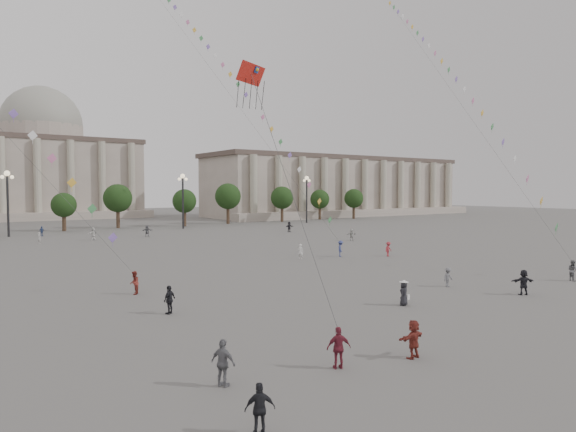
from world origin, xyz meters
TOP-DOWN VIEW (x-y plane):
  - ground at (0.00, 0.00)m, footprint 360.00×360.00m
  - hall_east at (75.00, 93.89)m, footprint 84.00×26.22m
  - hall_central at (0.00, 129.22)m, footprint 48.30×34.30m
  - tree_row at (0.00, 78.00)m, footprint 137.12×5.12m
  - lamp_post_mid_west at (-15.00, 70.00)m, footprint 2.00×0.90m
  - lamp_post_mid_east at (15.00, 70.00)m, footprint 2.00×0.90m
  - lamp_post_far_east at (45.00, 70.00)m, footprint 2.00×0.90m
  - person_crowd_0 at (-10.45, 68.00)m, footprint 1.02×0.85m
  - person_crowd_3 at (10.16, -2.77)m, footprint 1.76×1.28m
  - person_crowd_4 at (-5.24, 56.44)m, footprint 1.85×1.36m
  - person_crowd_6 at (8.22, 2.34)m, footprint 1.02×0.63m
  - person_crowd_7 at (26.25, 33.82)m, footprint 1.72×0.88m
  - person_crowd_8 at (17.74, 18.02)m, footprint 1.18×0.83m
  - person_crowd_9 at (27.30, 51.56)m, footprint 1.78×0.78m
  - person_crowd_10 at (-12.70, 55.91)m, footprint 0.59×0.68m
  - person_crowd_12 at (3.43, 57.49)m, footprint 1.81×1.25m
  - person_crowd_13 at (7.93, 21.61)m, footprint 0.62×0.73m
  - tourist_0 at (-10.83, -6.84)m, footprint 1.15×0.81m
  - tourist_1 at (-16.70, -9.97)m, footprint 1.05×0.75m
  - tourist_2 at (-7.15, -7.73)m, footprint 1.67×0.69m
  - tourist_3 at (-15.82, -5.82)m, footprint 0.89×1.18m
  - tourist_4 at (-13.11, 6.45)m, footprint 1.10×0.91m
  - kite_flyer_0 at (-13.01, 13.48)m, footprint 0.96×1.04m
  - kite_flyer_1 at (13.07, 20.92)m, footprint 1.26×1.36m
  - kite_flyer_2 at (18.97, -1.91)m, footprint 0.96×1.05m
  - hat_person at (0.46, -0.18)m, footprint 0.94×0.83m
  - dragon_kite at (-10.31, 1.24)m, footprint 2.20×4.79m
  - kite_train_mid at (7.61, 44.31)m, footprint 10.99×44.12m
  - kite_train_east at (31.39, 21.27)m, footprint 23.54×42.74m

SIDE VIEW (x-z plane):
  - ground at x=0.00m, z-range 0.00..0.00m
  - person_crowd_6 at x=8.22m, z-range 0.00..1.52m
  - person_crowd_10 at x=-12.70m, z-range 0.00..1.58m
  - person_crowd_0 at x=-10.45m, z-range 0.00..1.63m
  - tourist_1 at x=-16.70m, z-range 0.00..1.65m
  - person_crowd_8 at x=17.74m, z-range 0.00..1.67m
  - kite_flyer_0 at x=-13.01m, z-range 0.00..1.70m
  - person_crowd_13 at x=7.93m, z-range 0.00..1.71m
  - hat_person at x=0.46m, z-range 0.02..1.71m
  - kite_flyer_2 at x=18.97m, z-range 0.00..1.74m
  - tourist_2 at x=-7.15m, z-range 0.00..1.75m
  - tourist_4 at x=-13.11m, z-range 0.00..1.76m
  - person_crowd_7 at x=26.25m, z-range 0.00..1.77m
  - tourist_0 at x=-10.83m, z-range 0.00..1.81m
  - kite_flyer_1 at x=13.07m, z-range 0.00..1.84m
  - person_crowd_3 at x=10.16m, z-range 0.00..1.84m
  - person_crowd_9 at x=27.30m, z-range 0.00..1.86m
  - tourist_3 at x=-15.82m, z-range 0.00..1.86m
  - person_crowd_12 at x=3.43m, z-range 0.00..1.87m
  - person_crowd_4 at x=-5.24m, z-range 0.00..1.94m
  - tree_row at x=0.00m, z-range 1.39..9.39m
  - lamp_post_mid_west at x=-15.00m, z-range 2.03..12.68m
  - lamp_post_mid_east at x=15.00m, z-range 2.03..12.68m
  - lamp_post_far_east at x=45.00m, z-range 2.03..12.68m
  - hall_east at x=75.00m, z-range -0.17..17.03m
  - dragon_kite at x=-10.31m, z-range 5.81..20.65m
  - hall_central at x=0.00m, z-range -3.52..31.98m
  - kite_train_east at x=31.39m, z-range -8.62..55.30m
  - kite_train_mid at x=7.61m, z-range -5.51..60.97m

